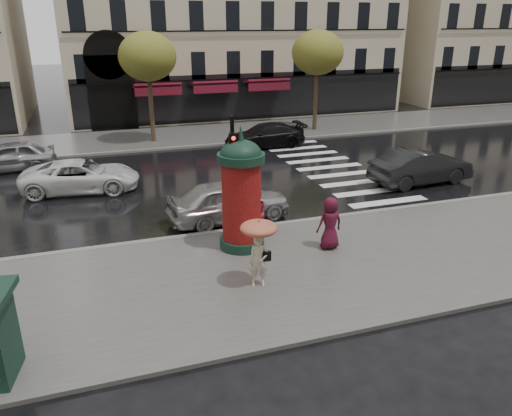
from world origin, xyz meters
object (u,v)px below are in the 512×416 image
object	(u,v)px
woman_red	(256,212)
car_darkgrey	(421,167)
car_far_silver	(10,156)
traffic_light	(233,170)
man_burgundy	(330,223)
car_white	(81,176)
car_black	(265,136)
morris_column	(241,191)
woman_umbrella	(259,243)
car_silver	(229,201)

from	to	relation	value
woman_red	car_darkgrey	bearing A→B (deg)	-159.84
car_far_silver	car_darkgrey	bearing A→B (deg)	61.91
traffic_light	man_burgundy	bearing A→B (deg)	-22.48
car_white	car_black	xyz separation A→B (m)	(10.52, 5.15, -0.00)
morris_column	car_darkgrey	size ratio (longest dim) A/B	0.83
morris_column	car_darkgrey	bearing A→B (deg)	22.84
car_black	man_burgundy	bearing A→B (deg)	-10.10
traffic_light	car_black	world-z (taller)	traffic_light
morris_column	woman_umbrella	bearing A→B (deg)	-96.53
morris_column	car_silver	distance (m)	2.98
car_silver	car_darkgrey	distance (m)	9.90
woman_red	morris_column	world-z (taller)	morris_column
car_darkgrey	traffic_light	bearing A→B (deg)	106.91
woman_umbrella	car_black	xyz separation A→B (m)	(5.77, 15.89, -0.76)
car_white	car_black	size ratio (longest dim) A/B	1.05
woman_umbrella	traffic_light	size ratio (longest dim) A/B	0.47
traffic_light	car_white	world-z (taller)	traffic_light
car_black	traffic_light	bearing A→B (deg)	-22.71
woman_umbrella	car_darkgrey	xyz separation A→B (m)	(10.37, 6.89, -0.65)
woman_red	car_far_silver	distance (m)	14.95
car_darkgrey	car_far_silver	world-z (taller)	car_darkgrey
car_far_silver	woman_red	bearing A→B (deg)	34.49
woman_umbrella	man_burgundy	world-z (taller)	woman_umbrella
traffic_light	car_silver	distance (m)	3.21
woman_umbrella	car_white	world-z (taller)	woman_umbrella
man_burgundy	car_far_silver	bearing A→B (deg)	-52.59
traffic_light	car_far_silver	bearing A→B (deg)	123.57
car_darkgrey	car_far_silver	xyz separation A→B (m)	(-18.52, 8.36, -0.06)
morris_column	car_white	size ratio (longest dim) A/B	0.81
woman_red	car_black	bearing A→B (deg)	-110.50
man_burgundy	traffic_light	size ratio (longest dim) A/B	0.40
car_black	car_white	bearing A→B (deg)	-63.13
morris_column	man_burgundy	bearing A→B (deg)	-20.74
morris_column	car_black	world-z (taller)	morris_column
traffic_light	morris_column	bearing A→B (deg)	-40.81
traffic_light	car_far_silver	xyz separation A→B (m)	(-8.24, 12.42, -2.01)
car_black	car_far_silver	xyz separation A→B (m)	(-13.92, -0.64, 0.05)
car_far_silver	car_white	bearing A→B (deg)	33.24
car_silver	car_white	xyz separation A→B (m)	(-5.34, 5.42, -0.09)
car_white	traffic_light	bearing A→B (deg)	-141.20
man_burgundy	traffic_light	world-z (taller)	traffic_light
woman_umbrella	morris_column	distance (m)	2.74
woman_umbrella	car_darkgrey	bearing A→B (deg)	33.61
car_white	car_silver	bearing A→B (deg)	-128.12
car_darkgrey	car_far_silver	distance (m)	20.32
woman_red	car_white	bearing A→B (deg)	-50.82
man_burgundy	car_silver	world-z (taller)	man_burgundy
morris_column	traffic_light	bearing A→B (deg)	139.19
car_far_silver	car_silver	bearing A→B (deg)	37.56
woman_red	car_darkgrey	distance (m)	9.86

